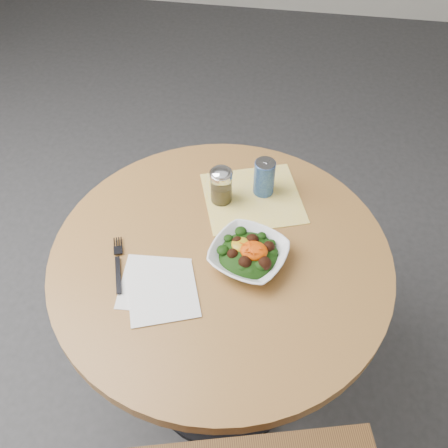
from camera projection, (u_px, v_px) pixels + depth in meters
The scene contains 8 objects.
ground at pixel (222, 377), 1.87m from camera, with size 6.00×6.00×0.00m, color #313134.
table at pixel (221, 295), 1.46m from camera, with size 0.90×0.90×0.75m.
cloth_napkin at pixel (253, 198), 1.44m from camera, with size 0.27×0.25×0.00m, color yellow.
paper_napkins at pixel (159, 288), 1.24m from camera, with size 0.22×0.22×0.00m.
salad_bowl at pixel (249, 254), 1.27m from camera, with size 0.24×0.24×0.07m.
fork at pixel (118, 262), 1.28m from camera, with size 0.07×0.18×0.00m.
spice_shaker at pixel (221, 185), 1.40m from camera, with size 0.06×0.06×0.12m.
beverage_can at pixel (264, 178), 1.42m from camera, with size 0.06×0.06×0.12m.
Camera 1 is at (0.14, -0.80, 1.78)m, focal length 40.00 mm.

